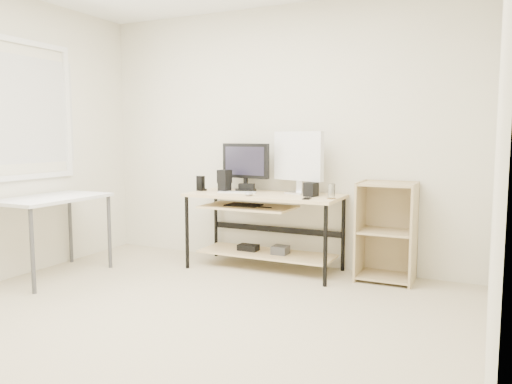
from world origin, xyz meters
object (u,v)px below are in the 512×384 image
object	(u,v)px
side_table	(52,205)
black_monitor	(246,164)
shelf_unit	(387,231)
audio_controller	(201,183)
white_imac	(298,158)
desk	(262,215)

from	to	relation	value
side_table	black_monitor	distance (m)	1.88
side_table	black_monitor	size ratio (longest dim) A/B	1.89
shelf_unit	audio_controller	world-z (taller)	audio_controller
shelf_unit	white_imac	world-z (taller)	white_imac
shelf_unit	white_imac	distance (m)	1.08
desk	audio_controller	bearing A→B (deg)	-176.68
white_imac	shelf_unit	bearing A→B (deg)	17.79
black_monitor	audio_controller	distance (m)	0.50
black_monitor	white_imac	distance (m)	0.57
side_table	black_monitor	xyz separation A→B (m)	(1.40, 1.21, 0.36)
desk	shelf_unit	bearing A→B (deg)	7.77
shelf_unit	desk	bearing A→B (deg)	-172.23
desk	shelf_unit	distance (m)	1.19
side_table	shelf_unit	size ratio (longest dim) A/B	1.11
side_table	shelf_unit	xyz separation A→B (m)	(2.83, 1.22, -0.22)
black_monitor	desk	bearing A→B (deg)	-24.26
desk	white_imac	distance (m)	0.66
white_imac	audio_controller	xyz separation A→B (m)	(-0.99, -0.19, -0.27)
shelf_unit	black_monitor	distance (m)	1.54
desk	shelf_unit	size ratio (longest dim) A/B	1.67
side_table	black_monitor	bearing A→B (deg)	40.95
white_imac	desk	bearing A→B (deg)	-136.13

